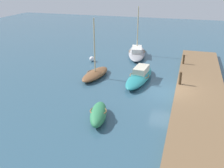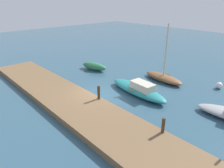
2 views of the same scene
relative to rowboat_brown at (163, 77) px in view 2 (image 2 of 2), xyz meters
name	(u,v)px [view 2 (image 2 of 2)]	position (x,y,z in m)	size (l,w,h in m)	color
ground_plane	(99,96)	(-1.56, -6.79, -0.35)	(84.00, 84.00, 0.00)	#33566B
dock_platform	(73,103)	(-1.56, -9.30, -0.13)	(24.59, 3.76, 0.44)	brown
rowboat_brown	(163,77)	(0.00, 0.00, 0.00)	(4.42, 1.97, 5.42)	brown
dinghy_green	(94,66)	(-7.17, -2.94, 0.07)	(3.30, 1.77, 0.82)	#2D7A4C
motorboat_teal	(138,89)	(0.34, -4.12, 0.08)	(6.08, 2.12, 1.18)	teal
mooring_post_west	(99,92)	(-0.51, -7.67, 0.62)	(0.21, 0.21, 1.07)	#47331E
mooring_post_mid_west	(163,125)	(5.20, -7.67, 0.56)	(0.19, 0.19, 0.94)	#47331E
marker_buoy	(219,85)	(4.45, 2.08, -0.07)	(0.57, 0.57, 0.57)	silver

